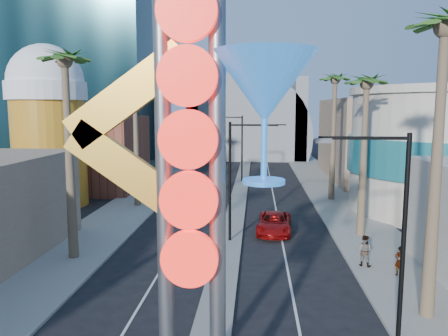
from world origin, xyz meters
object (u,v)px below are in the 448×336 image
pedestrian_b (364,251)px  neon_sign (222,169)px  pedestrian_a (400,261)px  red_pickup (274,223)px

pedestrian_b → neon_sign: bearing=87.9°
neon_sign → pedestrian_a: neon_sign is taller
pedestrian_a → pedestrian_b: pedestrian_b is taller
neon_sign → pedestrian_b: size_ratio=7.15×
red_pickup → pedestrian_b: bearing=-50.6°
neon_sign → red_pickup: (2.23, 19.52, -6.60)m
pedestrian_b → red_pickup: bearing=-28.6°
red_pickup → pedestrian_b: size_ratio=2.92×
neon_sign → pedestrian_b: neon_sign is taller
red_pickup → pedestrian_b: pedestrian_b is taller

